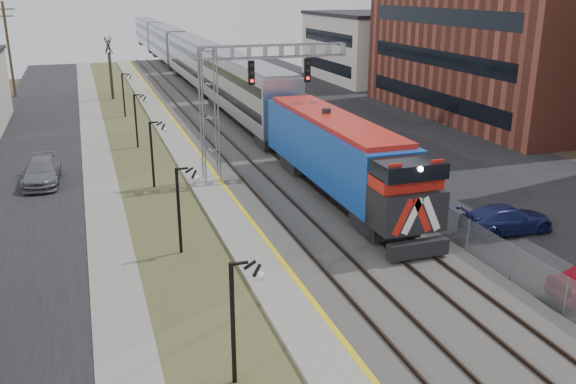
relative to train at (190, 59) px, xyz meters
name	(u,v)px	position (x,y,z in m)	size (l,w,h in m)	color
street_west	(27,167)	(-17.00, -34.57, -2.92)	(7.00, 120.00, 0.04)	black
sidewalk	(98,161)	(-12.50, -34.57, -2.90)	(2.00, 120.00, 0.08)	gray
grass_median	(142,158)	(-9.50, -34.57, -2.91)	(4.00, 120.00, 0.06)	#50542C
platform	(185,153)	(-6.50, -34.57, -2.82)	(2.00, 120.00, 0.24)	gray
ballast_bed	(252,148)	(-1.50, -34.57, -2.84)	(8.00, 120.00, 0.20)	#595651
parking_lot	(397,137)	(10.50, -34.57, -2.92)	(16.00, 120.00, 0.04)	black
platform_edge	(197,150)	(-5.62, -34.57, -2.69)	(0.24, 120.00, 0.01)	gold
track_near	(226,148)	(-3.50, -34.57, -2.66)	(1.58, 120.00, 0.15)	#2D2119
track_far	(272,144)	(0.00, -34.57, -2.66)	(1.58, 120.00, 0.15)	#2D2119
train	(190,59)	(0.00, 0.00, 0.00)	(3.00, 108.65, 5.33)	#1448A8
signal_gantry	(237,90)	(-4.28, -41.58, 2.65)	(9.00, 1.07, 8.15)	gray
lampposts	(178,210)	(-9.50, -51.28, -0.94)	(0.14, 62.14, 4.00)	black
fence	(306,134)	(2.70, -34.57, -2.14)	(0.04, 120.00, 1.60)	gray
bare_trees	(8,117)	(-18.16, -30.66, -0.24)	(12.30, 42.30, 5.95)	#382D23
car_lot_d	(506,220)	(5.83, -54.18, -2.26)	(1.90, 4.67, 1.35)	#151B4B
car_lot_e	(398,163)	(5.78, -43.45, -2.26)	(1.60, 3.98, 1.36)	slate
car_lot_f	(330,127)	(5.63, -32.32, -2.22)	(1.52, 4.37, 1.44)	#0E4618
car_street_b	(42,172)	(-15.83, -38.64, -2.20)	(2.06, 5.06, 1.47)	slate
car_lot_g	(306,110)	(6.21, -25.05, -2.25)	(1.46, 4.19, 1.38)	navy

